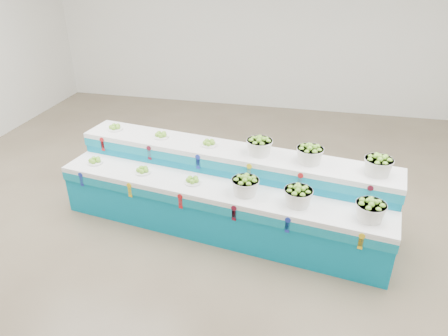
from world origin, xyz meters
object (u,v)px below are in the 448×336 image
Objects in this scene: display_stand at (224,191)px; plate_upper_mid at (161,135)px; basket_lower_left at (245,185)px; basket_upper_right at (378,165)px.

plate_upper_mid is (-1.03, 0.44, 0.56)m from display_stand.
basket_lower_left is at bearing -35.24° from display_stand.
basket_upper_right is at bearing 11.66° from basket_lower_left.
plate_upper_mid is 2.97m from basket_upper_right.
basket_upper_right is at bearing -8.79° from plate_upper_mid.
basket_upper_right reaches higher than display_stand.
basket_lower_left is at bearing -168.34° from basket_upper_right.
plate_upper_mid reaches higher than display_stand.
basket_upper_right is (1.56, 0.32, 0.30)m from basket_lower_left.
display_stand is 2.01m from basket_upper_right.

